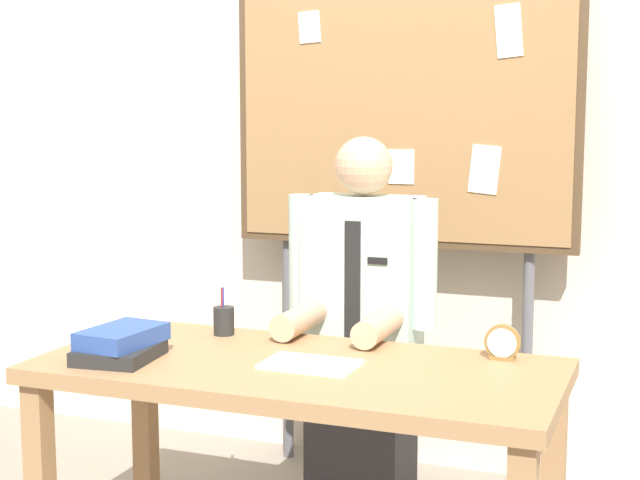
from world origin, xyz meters
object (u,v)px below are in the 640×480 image
at_px(desk_clock, 502,344).
at_px(pen_holder, 224,321).
at_px(person, 362,347).
at_px(desk, 298,395).
at_px(bulletin_board, 402,103).
at_px(book_stack, 121,344).
at_px(open_notebook, 310,364).

bearing_deg(desk_clock, pen_holder, -179.46).
bearing_deg(pen_holder, person, 42.87).
xyz_separation_m(desk, bulletin_board, (0.00, 1.09, 0.88)).
height_order(desk, bulletin_board, bulletin_board).
height_order(person, pen_holder, person).
bearing_deg(bulletin_board, desk_clock, -55.71).
bearing_deg(pen_holder, book_stack, -109.87).
relative_size(book_stack, pen_holder, 1.81).
bearing_deg(book_stack, pen_holder, 70.13).
height_order(desk, pen_holder, pen_holder).
bearing_deg(open_notebook, pen_holder, 147.35).
xyz_separation_m(open_notebook, desk_clock, (0.52, 0.28, 0.04)).
height_order(person, desk_clock, person).
xyz_separation_m(desk_clock, pen_holder, (-0.94, -0.01, -0.00)).
height_order(person, bulletin_board, bulletin_board).
xyz_separation_m(person, open_notebook, (0.05, -0.62, 0.10)).
bearing_deg(person, bulletin_board, 89.97).
bearing_deg(desk, pen_holder, 146.22).
relative_size(person, open_notebook, 5.08).
xyz_separation_m(desk, person, (0.00, 0.60, 0.01)).
distance_m(person, book_stack, 0.92).
relative_size(desk, book_stack, 5.41).
height_order(desk, book_stack, book_stack).
relative_size(bulletin_board, pen_holder, 13.45).
distance_m(desk, pen_holder, 0.47).
xyz_separation_m(book_stack, desk_clock, (1.09, 0.41, 0.00)).
bearing_deg(open_notebook, book_stack, -166.78).
bearing_deg(open_notebook, person, 94.41).
relative_size(desk, bulletin_board, 0.73).
distance_m(bulletin_board, open_notebook, 1.35).
distance_m(desk, desk_clock, 0.64).
xyz_separation_m(bulletin_board, open_notebook, (0.05, -1.11, -0.78)).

